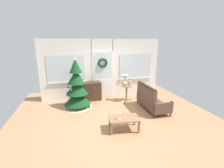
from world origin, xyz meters
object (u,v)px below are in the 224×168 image
(dresser_cabinet, at_px, (90,91))
(gift_box, at_px, (88,106))
(settee_sofa, at_px, (150,100))
(table_lamp, at_px, (125,79))
(flower_vase, at_px, (129,83))
(coffee_table, at_px, (124,119))
(christmas_tree, at_px, (77,90))
(wine_glass, at_px, (120,115))
(side_table, at_px, (127,90))

(dresser_cabinet, xyz_separation_m, gift_box, (-0.19, -0.83, -0.30))
(dresser_cabinet, distance_m, settee_sofa, 2.53)
(table_lamp, height_order, gift_box, table_lamp)
(flower_vase, distance_m, gift_box, 1.93)
(settee_sofa, relative_size, coffee_table, 1.67)
(christmas_tree, distance_m, coffee_table, 2.34)
(gift_box, bearing_deg, wine_glass, -69.12)
(settee_sofa, height_order, wine_glass, settee_sofa)
(settee_sofa, xyz_separation_m, side_table, (-0.56, 1.06, 0.10))
(side_table, relative_size, table_lamp, 1.53)
(table_lamp, distance_m, gift_box, 1.87)
(side_table, xyz_separation_m, coffee_table, (-0.82, -2.15, -0.15))
(coffee_table, bearing_deg, table_lamp, 70.86)
(settee_sofa, distance_m, table_lamp, 1.39)
(flower_vase, height_order, wine_glass, flower_vase)
(dresser_cabinet, distance_m, wine_glass, 2.72)
(christmas_tree, bearing_deg, gift_box, -28.28)
(christmas_tree, relative_size, gift_box, 11.27)
(settee_sofa, relative_size, flower_vase, 4.27)
(christmas_tree, xyz_separation_m, flower_vase, (2.13, 0.12, 0.09))
(side_table, xyz_separation_m, gift_box, (-1.67, -0.38, -0.39))
(table_lamp, xyz_separation_m, gift_box, (-1.61, -0.42, -0.87))
(settee_sofa, height_order, gift_box, settee_sofa)
(wine_glass, height_order, gift_box, wine_glass)
(table_lamp, height_order, wine_glass, table_lamp)
(table_lamp, relative_size, flower_vase, 1.26)
(wine_glass, xyz_separation_m, gift_box, (-0.70, 1.84, -0.44))
(table_lamp, distance_m, wine_glass, 2.47)
(dresser_cabinet, xyz_separation_m, settee_sofa, (2.03, -1.51, -0.01))
(dresser_cabinet, relative_size, wine_glass, 4.70)
(settee_sofa, bearing_deg, dresser_cabinet, 143.45)
(settee_sofa, height_order, coffee_table, settee_sofa)
(table_lamp, relative_size, gift_box, 2.57)
(christmas_tree, xyz_separation_m, dresser_cabinet, (0.56, 0.63, -0.30))
(dresser_cabinet, height_order, side_table, dresser_cabinet)
(christmas_tree, relative_size, flower_vase, 5.52)
(settee_sofa, bearing_deg, christmas_tree, 161.32)
(coffee_table, bearing_deg, christmas_tree, 121.66)
(christmas_tree, height_order, dresser_cabinet, christmas_tree)
(side_table, height_order, table_lamp, table_lamp)
(flower_vase, relative_size, coffee_table, 0.39)
(flower_vase, bearing_deg, wine_glass, -116.26)
(wine_glass, bearing_deg, settee_sofa, 37.22)
(christmas_tree, relative_size, dresser_cabinet, 2.11)
(gift_box, bearing_deg, table_lamp, 14.52)
(flower_vase, bearing_deg, settee_sofa, -65.08)
(dresser_cabinet, relative_size, table_lamp, 2.08)
(flower_vase, xyz_separation_m, coffee_table, (-0.92, -2.09, -0.46))
(side_table, distance_m, gift_box, 1.75)
(settee_sofa, distance_m, flower_vase, 1.17)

